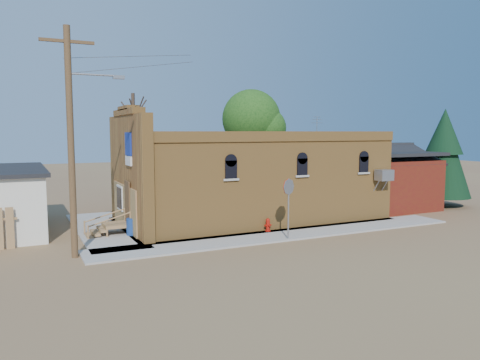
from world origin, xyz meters
name	(u,v)px	position (x,y,z in m)	size (l,w,h in m)	color
ground	(269,243)	(0.00, 0.00, 0.00)	(120.00, 120.00, 0.00)	brown
sidewalk_south	(287,235)	(1.50, 0.90, 0.04)	(19.00, 2.20, 0.08)	#9E9991
sidewalk_west	(103,229)	(-6.30, 6.00, 0.04)	(2.60, 10.00, 0.08)	#9E9991
brick_bar	(247,178)	(1.64, 5.49, 2.34)	(16.40, 7.97, 6.30)	#BB7E39
red_shed	(381,173)	(11.50, 5.50, 2.27)	(5.40, 6.40, 4.30)	#5F2210
utility_pole	(72,137)	(-8.14, 1.20, 4.77)	(3.12, 0.26, 9.00)	#492F1D
tree_bare_near	(133,117)	(-3.00, 13.00, 5.96)	(2.80, 2.80, 7.65)	#463228
tree_leafy	(251,119)	(6.00, 13.50, 5.93)	(4.40, 4.40, 8.15)	#463228
evergreen_tree	(444,151)	(15.50, 4.00, 3.71)	(3.60, 3.60, 6.50)	#463228
fire_hydrant	(268,225)	(0.92, 1.80, 0.40)	(0.38, 0.37, 0.65)	#A01209
stop_sign	(289,193)	(0.98, 0.00, 2.22)	(0.71, 0.36, 2.78)	gray
trash_barrel	(132,227)	(-5.30, 3.92, 0.48)	(0.52, 0.52, 0.80)	navy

